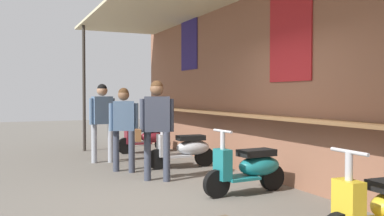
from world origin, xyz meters
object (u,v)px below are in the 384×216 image
at_px(scooter_maroon, 147,137).
at_px(shopper_with_handbag, 156,120).
at_px(shopper_browsing, 102,114).
at_px(scooter_silver, 185,148).
at_px(scooter_teal, 250,167).
at_px(shopper_passing, 124,121).

height_order(scooter_maroon, shopper_with_handbag, shopper_with_handbag).
xyz_separation_m(shopper_with_handbag, shopper_browsing, (-2.32, -0.41, 0.01)).
bearing_deg(scooter_silver, scooter_teal, 93.42).
xyz_separation_m(scooter_teal, shopper_passing, (-2.48, -1.25, 0.59)).
bearing_deg(scooter_teal, scooter_silver, -93.88).
xyz_separation_m(scooter_silver, scooter_teal, (2.43, -0.00, 0.00)).
distance_m(scooter_silver, shopper_browsing, 2.02).
relative_size(scooter_silver, shopper_with_handbag, 0.82).
distance_m(scooter_teal, shopper_with_handbag, 1.85).
xyz_separation_m(scooter_silver, shopper_passing, (-0.05, -1.25, 0.59)).
relative_size(shopper_browsing, shopper_passing, 1.06).
xyz_separation_m(shopper_with_handbag, shopper_passing, (-1.05, -0.28, -0.07)).
height_order(shopper_browsing, shopper_passing, shopper_browsing).
relative_size(scooter_maroon, shopper_browsing, 0.82).
xyz_separation_m(scooter_maroon, shopper_with_handbag, (3.44, -0.97, 0.66)).
bearing_deg(shopper_with_handbag, shopper_browsing, -155.16).
bearing_deg(shopper_with_handbag, shopper_passing, -150.39).
distance_m(shopper_with_handbag, shopper_browsing, 2.35).
xyz_separation_m(scooter_silver, shopper_with_handbag, (1.00, -0.97, 0.66)).
relative_size(scooter_silver, scooter_teal, 1.00).
relative_size(scooter_teal, shopper_with_handbag, 0.82).
bearing_deg(scooter_teal, shopper_browsing, -73.62).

